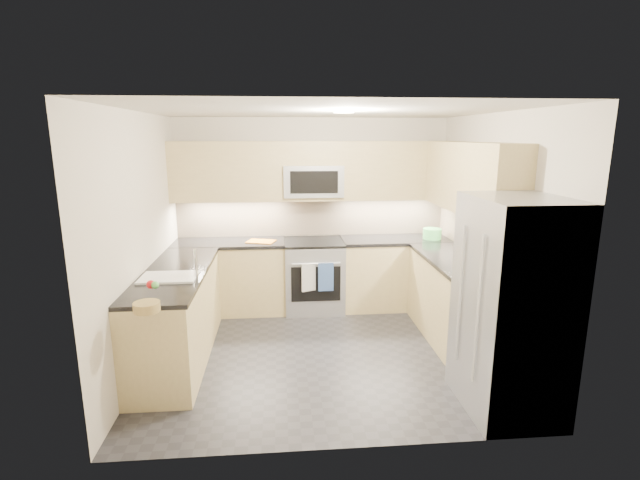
{
  "coord_description": "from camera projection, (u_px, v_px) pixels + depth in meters",
  "views": [
    {
      "loc": [
        -0.43,
        -4.58,
        2.26
      ],
      "look_at": [
        0.0,
        0.35,
        1.15
      ],
      "focal_mm": 26.0,
      "sensor_mm": 36.0,
      "label": 1
    }
  ],
  "objects": [
    {
      "name": "oven_door_glass",
      "position": [
        316.0,
        284.0,
        5.81
      ],
      "size": [
        0.62,
        0.02,
        0.45
      ],
      "primitive_type": "cube",
      "color": "black",
      "rests_on": "gas_range"
    },
    {
      "name": "dish_towel_check",
      "position": [
        309.0,
        278.0,
        5.74
      ],
      "size": [
        0.18,
        0.08,
        0.35
      ],
      "primitive_type": "cube",
      "rotation": [
        0.0,
        0.0,
        0.38
      ],
      "color": "silver",
      "rests_on": "oven_handle"
    },
    {
      "name": "range_cooktop",
      "position": [
        314.0,
        242.0,
        6.02
      ],
      "size": [
        0.76,
        0.65,
        0.03
      ],
      "primitive_type": "cube",
      "color": "black",
      "rests_on": "gas_range"
    },
    {
      "name": "countertop_back_right",
      "position": [
        396.0,
        240.0,
        6.14
      ],
      "size": [
        1.42,
        0.63,
        0.04
      ],
      "primitive_type": "cube",
      "color": "black",
      "rests_on": "base_cab_back_right"
    },
    {
      "name": "backsplash_right",
      "position": [
        475.0,
        231.0,
        5.31
      ],
      "size": [
        0.01,
        2.3,
        0.51
      ],
      "primitive_type": "cube",
      "color": "tan",
      "rests_on": "wall_right"
    },
    {
      "name": "microwave_door",
      "position": [
        314.0,
        182.0,
        5.77
      ],
      "size": [
        0.6,
        0.01,
        0.28
      ],
      "primitive_type": "cube",
      "color": "black",
      "rests_on": "microwave"
    },
    {
      "name": "wall_left",
      "position": [
        141.0,
        241.0,
        4.56
      ],
      "size": [
        0.02,
        3.2,
        2.5
      ],
      "primitive_type": "cube",
      "color": "beige",
      "rests_on": "floor"
    },
    {
      "name": "sink_basin",
      "position": [
        169.0,
        284.0,
        4.42
      ],
      "size": [
        0.52,
        0.38,
        0.16
      ],
      "primitive_type": "cube",
      "color": "white",
      "rests_on": "base_cab_peninsula"
    },
    {
      "name": "floor",
      "position": [
        323.0,
        351.0,
        4.99
      ],
      "size": [
        3.6,
        3.2,
        0.0
      ],
      "primitive_type": "cube",
      "color": "#27272C",
      "rests_on": "ground"
    },
    {
      "name": "refrigerator",
      "position": [
        512.0,
        306.0,
        3.79
      ],
      "size": [
        0.7,
        0.9,
        1.8
      ],
      "primitive_type": "cube",
      "color": "#999BA1",
      "rests_on": "floor"
    },
    {
      "name": "faucet",
      "position": [
        196.0,
        263.0,
        4.4
      ],
      "size": [
        0.03,
        0.03,
        0.28
      ],
      "primitive_type": "cylinder",
      "color": "silver",
      "rests_on": "countertop_peninsula"
    },
    {
      "name": "wall_front",
      "position": [
        345.0,
        288.0,
        3.16
      ],
      "size": [
        3.6,
        0.02,
        2.5
      ],
      "primitive_type": "cube",
      "color": "beige",
      "rests_on": "floor"
    },
    {
      "name": "upper_cab_back",
      "position": [
        313.0,
        171.0,
        5.97
      ],
      "size": [
        3.6,
        0.35,
        0.75
      ],
      "primitive_type": "cube",
      "color": "tan",
      "rests_on": "wall_back"
    },
    {
      "name": "gas_range",
      "position": [
        314.0,
        276.0,
        6.12
      ],
      "size": [
        0.76,
        0.65,
        0.91
      ],
      "primitive_type": "cube",
      "color": "#94959B",
      "rests_on": "floor"
    },
    {
      "name": "base_cab_back_left",
      "position": [
        231.0,
        278.0,
        6.06
      ],
      "size": [
        1.42,
        0.6,
        0.9
      ],
      "primitive_type": "cube",
      "color": "tan",
      "rests_on": "floor"
    },
    {
      "name": "ceiling",
      "position": [
        323.0,
        111.0,
        4.44
      ],
      "size": [
        3.6,
        3.2,
        0.02
      ],
      "primitive_type": "cube",
      "color": "beige",
      "rests_on": "wall_back"
    },
    {
      "name": "utensil_bowl",
      "position": [
        432.0,
        234.0,
        6.09
      ],
      "size": [
        0.3,
        0.3,
        0.14
      ],
      "primitive_type": "cylinder",
      "rotation": [
        0.0,
        0.0,
        -0.31
      ],
      "color": "#4BAF52",
      "rests_on": "countertop_back_right"
    },
    {
      "name": "countertop_back_left",
      "position": [
        229.0,
        243.0,
        5.96
      ],
      "size": [
        1.42,
        0.63,
        0.04
      ],
      "primitive_type": "cube",
      "color": "black",
      "rests_on": "base_cab_back_left"
    },
    {
      "name": "fruit_apple",
      "position": [
        151.0,
        284.0,
        3.86
      ],
      "size": [
        0.07,
        0.07,
        0.07
      ],
      "primitive_type": "sphere",
      "color": "red",
      "rests_on": "fruit_basket"
    },
    {
      "name": "countertop_peninsula",
      "position": [
        175.0,
        273.0,
        4.66
      ],
      "size": [
        0.63,
        2.0,
        0.04
      ],
      "primitive_type": "cube",
      "color": "black",
      "rests_on": "base_cab_peninsula"
    },
    {
      "name": "countertop_right",
      "position": [
        458.0,
        262.0,
        5.06
      ],
      "size": [
        0.63,
        1.7,
        0.04
      ],
      "primitive_type": "cube",
      "color": "black",
      "rests_on": "base_cab_right"
    },
    {
      "name": "base_cab_peninsula",
      "position": [
        178.0,
        316.0,
        4.76
      ],
      "size": [
        0.6,
        2.0,
        0.9
      ],
      "primitive_type": "cube",
      "color": "tan",
      "rests_on": "floor"
    },
    {
      "name": "microwave",
      "position": [
        313.0,
        181.0,
        5.97
      ],
      "size": [
        0.76,
        0.4,
        0.4
      ],
      "primitive_type": "cube",
      "color": "#9FA3A7",
      "rests_on": "upper_cab_back"
    },
    {
      "name": "oven_handle",
      "position": [
        316.0,
        264.0,
        5.73
      ],
      "size": [
        0.6,
        0.02,
        0.02
      ],
      "primitive_type": "cylinder",
      "rotation": [
        0.0,
        1.57,
        0.0
      ],
      "color": "#B2B5BA",
      "rests_on": "gas_range"
    },
    {
      "name": "base_cab_right",
      "position": [
        455.0,
        303.0,
        5.16
      ],
      "size": [
        0.6,
        1.7,
        0.9
      ],
      "primitive_type": "cube",
      "color": "tan",
      "rests_on": "floor"
    },
    {
      "name": "upper_cab_right",
      "position": [
        471.0,
        178.0,
        4.99
      ],
      "size": [
        0.35,
        1.95,
        0.75
      ],
      "primitive_type": "cube",
      "color": "tan",
      "rests_on": "wall_right"
    },
    {
      "name": "backsplash_back",
      "position": [
        312.0,
        217.0,
        6.27
      ],
      "size": [
        3.6,
        0.01,
        0.51
      ],
      "primitive_type": "cube",
      "color": "tan",
      "rests_on": "wall_back"
    },
    {
      "name": "fridge_handle_left",
      "position": [
        478.0,
        310.0,
        3.57
      ],
      "size": [
        0.02,
        0.02,
        1.2
      ],
      "primitive_type": "cylinder",
      "color": "#B2B5BA",
      "rests_on": "refrigerator"
    },
    {
      "name": "fridge_handle_right",
      "position": [
        460.0,
        295.0,
        3.92
      ],
      "size": [
        0.02,
        0.02,
        1.2
      ],
      "primitive_type": "cylinder",
      "color": "#B2B5BA",
      "rests_on": "refrigerator"
    },
    {
      "name": "cutting_board",
      "position": [
        261.0,
        241.0,
        5.93
      ],
      "size": [
        0.4,
        0.33,
        0.01
      ],
      "primitive_type": "cube",
      "rotation": [
        0.0,
        0.0,
        -0.31
      ],
      "color": "orange",
      "rests_on": "countertop_back_left"
    },
    {
      "name": "dish_towel_blue",
      "position": [
        326.0,
        277.0,
        5.75
      ],
      "size": [
        0.19,
        0.02,
        0.36
      ],
      "primitive_type": "cube",
      "rotation": [
        0.0,
        0.0,
        0.03
      ],
      "color": "#314E89",
      "rests_on": "oven_handle"
    },
    {
      "name": "wall_right",
      "position": [
        493.0,
        235.0,
        4.86
      ],
      "size": [
        0.02,
        3.2,
        2.5
      ],
      "primitive_type": "cube",
      "color": "beige",
      "rests_on": "floor"
    },
    {
      "name": "fruit_pear",
      "position": [
        155.0,
        285.0,
        3.84
      ],
      "size": [
        0.06,
        0.06,
        0.06
      ],
      "primitive_type": "sphere",
      "color": "#4EA848",
      "rests_on": "fruit_basket"
    },
    {
      "name": "wall_back",
      "position": [
        312.0,
        213.0,
        6.27
      ],
      "size": [
        3.6,
        0.02,
        2.5
      ],
      "primitive_type": "cube",
      "color": "beige",
      "rests_on": "floor"
    },
    {
      "name": "base_cab_back_right",
      "position": [
        394.0,
        274.0,
        6.24
      ],
      "size": [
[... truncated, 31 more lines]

